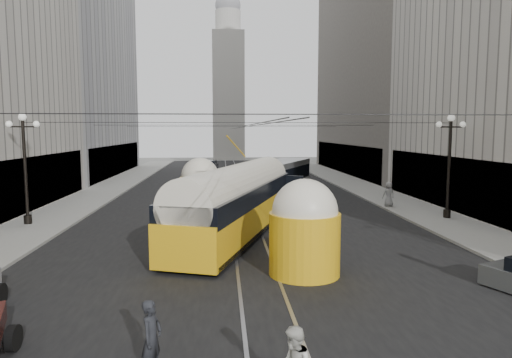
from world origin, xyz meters
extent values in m
cube|color=black|center=(0.00, 32.50, 0.00)|extent=(20.00, 85.00, 0.02)
cube|color=gray|center=(-12.00, 36.00, 0.07)|extent=(4.00, 72.00, 0.15)
cube|color=gray|center=(12.00, 36.00, 0.07)|extent=(4.00, 72.00, 0.15)
cube|color=gray|center=(-0.75, 32.50, 0.00)|extent=(0.12, 85.00, 0.04)
cube|color=gray|center=(0.75, 32.50, 0.00)|extent=(0.12, 85.00, 0.04)
cube|color=black|center=(-14.05, 24.00, 2.00)|extent=(0.10, 18.00, 3.60)
cube|color=#999999|center=(-20.00, 48.00, 14.00)|extent=(12.00, 28.00, 28.00)
cube|color=black|center=(-14.05, 48.00, 2.00)|extent=(0.10, 25.20, 3.60)
cube|color=black|center=(14.05, 22.00, 2.00)|extent=(0.10, 18.00, 3.60)
cube|color=#514C47|center=(20.00, 48.00, 16.00)|extent=(12.00, 32.00, 32.00)
cube|color=black|center=(14.05, 48.00, 2.00)|extent=(0.10, 28.80, 3.60)
cube|color=#B2AFA8|center=(0.00, 80.00, 12.00)|extent=(6.00, 6.00, 24.00)
cylinder|color=#B2AFA8|center=(0.00, 80.00, 26.00)|extent=(4.80, 4.80, 4.00)
sphere|color=gray|center=(0.00, 80.00, 28.96)|extent=(4.80, 4.80, 4.80)
cylinder|color=black|center=(-12.60, 18.00, 3.15)|extent=(0.18, 0.18, 6.00)
cylinder|color=black|center=(-12.60, 18.00, 0.40)|extent=(0.44, 0.44, 0.50)
cylinder|color=black|center=(-12.60, 18.00, 5.75)|extent=(1.60, 0.08, 0.08)
sphere|color=white|center=(-12.60, 18.00, 6.30)|extent=(0.44, 0.44, 0.44)
sphere|color=white|center=(-13.35, 18.00, 5.90)|extent=(0.36, 0.36, 0.36)
sphere|color=white|center=(-11.85, 18.00, 5.90)|extent=(0.36, 0.36, 0.36)
cylinder|color=black|center=(12.60, 18.00, 3.15)|extent=(0.18, 0.18, 6.00)
cylinder|color=black|center=(12.60, 18.00, 0.40)|extent=(0.44, 0.44, 0.50)
cylinder|color=black|center=(12.60, 18.00, 5.75)|extent=(1.60, 0.08, 0.08)
sphere|color=white|center=(12.60, 18.00, 6.30)|extent=(0.44, 0.44, 0.44)
sphere|color=white|center=(11.85, 18.00, 5.90)|extent=(0.36, 0.36, 0.36)
sphere|color=white|center=(13.35, 18.00, 5.90)|extent=(0.36, 0.36, 0.36)
cylinder|color=black|center=(0.00, 4.00, 6.00)|extent=(25.00, 0.03, 0.03)
cylinder|color=black|center=(0.00, 18.00, 6.00)|extent=(25.00, 0.03, 0.03)
cylinder|color=black|center=(0.00, 32.00, 6.00)|extent=(25.00, 0.03, 0.03)
cylinder|color=black|center=(0.00, 46.00, 6.00)|extent=(25.00, 0.03, 0.03)
cylinder|color=black|center=(0.00, 36.00, 5.80)|extent=(0.03, 72.00, 0.03)
cylinder|color=black|center=(0.40, 36.00, 5.80)|extent=(0.03, 72.00, 0.03)
cube|color=gold|center=(-0.50, 14.84, 1.10)|extent=(7.27, 14.79, 1.78)
cube|color=black|center=(-0.50, 14.84, 0.26)|extent=(7.13, 14.37, 0.31)
cube|color=black|center=(-0.50, 14.84, 2.25)|extent=(7.22, 14.58, 0.89)
cylinder|color=silver|center=(-0.50, 14.84, 2.57)|extent=(6.90, 14.48, 2.41)
cylinder|color=gold|center=(1.81, 7.98, 1.21)|extent=(2.73, 2.73, 2.41)
sphere|color=silver|center=(1.81, 7.98, 2.46)|extent=(2.52, 2.52, 2.52)
cylinder|color=gold|center=(-2.81, 21.70, 1.21)|extent=(2.73, 2.73, 2.41)
sphere|color=silver|center=(-2.81, 21.70, 2.46)|extent=(2.52, 2.52, 2.52)
sphere|color=#FFF2BF|center=(2.18, 6.89, 0.89)|extent=(0.36, 0.36, 0.36)
cube|color=gray|center=(2.86, 26.49, 1.55)|extent=(7.33, 11.95, 3.00)
cube|color=black|center=(2.86, 26.49, 2.05)|extent=(7.17, 11.58, 1.10)
cube|color=black|center=(2.86, 20.53, 1.90)|extent=(2.13, 1.06, 1.40)
cylinder|color=black|center=(1.61, 22.46, 0.50)|extent=(0.30, 1.00, 1.00)
cylinder|color=black|center=(4.12, 22.46, 0.50)|extent=(0.30, 1.00, 1.00)
cylinder|color=black|center=(1.61, 30.51, 0.50)|extent=(0.30, 1.00, 1.00)
cylinder|color=black|center=(4.12, 30.51, 0.50)|extent=(0.30, 1.00, 1.00)
cylinder|color=black|center=(-6.61, 2.45, 0.33)|extent=(0.22, 0.67, 0.67)
cylinder|color=black|center=(-8.44, 5.67, 0.35)|extent=(0.22, 0.70, 0.70)
cylinder|color=black|center=(8.63, 6.18, 0.28)|extent=(0.22, 0.56, 0.56)
cube|color=silver|center=(3.40, 42.77, 0.46)|extent=(2.50, 4.60, 0.77)
cube|color=black|center=(3.40, 42.77, 1.01)|extent=(1.96, 2.63, 0.73)
cylinder|color=black|center=(2.59, 41.29, 0.31)|extent=(0.22, 0.62, 0.62)
cylinder|color=black|center=(4.20, 41.29, 0.31)|extent=(0.22, 0.62, 0.62)
cylinder|color=black|center=(2.59, 44.25, 0.31)|extent=(0.22, 0.62, 0.62)
cylinder|color=black|center=(4.20, 44.25, 0.31)|extent=(0.22, 0.62, 0.62)
cube|color=black|center=(-3.00, 55.33, 0.45)|extent=(2.29, 4.43, 0.75)
cube|color=black|center=(-3.00, 55.33, 0.98)|extent=(1.83, 2.51, 0.71)
cylinder|color=black|center=(-3.78, 53.89, 0.30)|extent=(0.22, 0.60, 0.60)
cylinder|color=black|center=(-2.22, 53.89, 0.30)|extent=(0.22, 0.60, 0.60)
cylinder|color=black|center=(-3.78, 56.77, 0.30)|extent=(0.22, 0.60, 0.60)
cylinder|color=black|center=(-2.22, 56.77, 0.30)|extent=(0.22, 0.60, 0.60)
imported|color=black|center=(-2.93, 1.01, 0.89)|extent=(0.61, 0.75, 1.77)
imported|color=slate|center=(10.50, 22.39, 1.03)|extent=(0.91, 0.63, 1.75)
camera|label=1|loc=(-1.32, -8.96, 5.55)|focal=32.00mm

